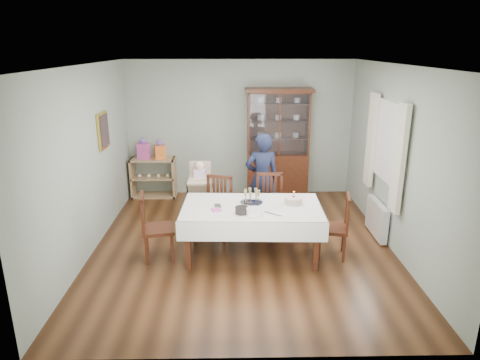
{
  "coord_description": "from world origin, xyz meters",
  "views": [
    {
      "loc": [
        -0.16,
        -6.0,
        2.96
      ],
      "look_at": [
        -0.04,
        0.2,
        1.0
      ],
      "focal_mm": 32.0,
      "sensor_mm": 36.0,
      "label": 1
    }
  ],
  "objects_px": {
    "chair_far_right": "(270,217)",
    "woman": "(262,178)",
    "champagne_tray": "(252,199)",
    "chair_end_left": "(158,239)",
    "dining_table": "(252,230)",
    "high_chair": "(201,199)",
    "birthday_cake": "(293,201)",
    "sideboard": "(154,178)",
    "gift_bag_orange": "(160,150)",
    "gift_bag_pink": "(144,149)",
    "chair_far_left": "(217,220)",
    "china_cabinet": "(278,142)",
    "chair_end_right": "(333,238)"
  },
  "relations": [
    {
      "from": "high_chair",
      "to": "gift_bag_orange",
      "type": "distance_m",
      "value": 1.7
    },
    {
      "from": "chair_end_left",
      "to": "chair_far_left",
      "type": "bearing_deg",
      "value": -59.99
    },
    {
      "from": "chair_far_left",
      "to": "gift_bag_orange",
      "type": "height_order",
      "value": "gift_bag_orange"
    },
    {
      "from": "dining_table",
      "to": "high_chair",
      "type": "bearing_deg",
      "value": 124.15
    },
    {
      "from": "chair_far_left",
      "to": "chair_far_right",
      "type": "bearing_deg",
      "value": 21.65
    },
    {
      "from": "sideboard",
      "to": "chair_far_left",
      "type": "distance_m",
      "value": 2.39
    },
    {
      "from": "gift_bag_pink",
      "to": "woman",
      "type": "bearing_deg",
      "value": -30.37
    },
    {
      "from": "chair_far_right",
      "to": "birthday_cake",
      "type": "xyz_separation_m",
      "value": [
        0.27,
        -0.65,
        0.52
      ]
    },
    {
      "from": "chair_far_right",
      "to": "chair_end_left",
      "type": "xyz_separation_m",
      "value": [
        -1.69,
        -0.79,
        -0.0
      ]
    },
    {
      "from": "chair_far_left",
      "to": "gift_bag_pink",
      "type": "height_order",
      "value": "gift_bag_pink"
    },
    {
      "from": "sideboard",
      "to": "gift_bag_pink",
      "type": "distance_m",
      "value": 0.61
    },
    {
      "from": "dining_table",
      "to": "champagne_tray",
      "type": "relative_size",
      "value": 6.13
    },
    {
      "from": "chair_end_right",
      "to": "birthday_cake",
      "type": "height_order",
      "value": "birthday_cake"
    },
    {
      "from": "china_cabinet",
      "to": "high_chair",
      "type": "height_order",
      "value": "china_cabinet"
    },
    {
      "from": "china_cabinet",
      "to": "chair_end_left",
      "type": "bearing_deg",
      "value": -126.92
    },
    {
      "from": "sideboard",
      "to": "chair_end_left",
      "type": "distance_m",
      "value": 2.71
    },
    {
      "from": "chair_end_left",
      "to": "dining_table",
      "type": "bearing_deg",
      "value": -96.6
    },
    {
      "from": "chair_far_right",
      "to": "woman",
      "type": "height_order",
      "value": "woman"
    },
    {
      "from": "gift_bag_orange",
      "to": "gift_bag_pink",
      "type": "bearing_deg",
      "value": 180.0
    },
    {
      "from": "sideboard",
      "to": "gift_bag_pink",
      "type": "xyz_separation_m",
      "value": [
        -0.16,
        -0.02,
        0.59
      ]
    },
    {
      "from": "china_cabinet",
      "to": "sideboard",
      "type": "bearing_deg",
      "value": 179.51
    },
    {
      "from": "chair_far_left",
      "to": "champagne_tray",
      "type": "bearing_deg",
      "value": -27.29
    },
    {
      "from": "sideboard",
      "to": "chair_far_right",
      "type": "relative_size",
      "value": 0.91
    },
    {
      "from": "chair_far_left",
      "to": "birthday_cake",
      "type": "bearing_deg",
      "value": -10.7
    },
    {
      "from": "chair_end_right",
      "to": "gift_bag_orange",
      "type": "relative_size",
      "value": 2.47
    },
    {
      "from": "chair_far_left",
      "to": "chair_end_right",
      "type": "height_order",
      "value": "chair_far_left"
    },
    {
      "from": "chair_far_right",
      "to": "woman",
      "type": "xyz_separation_m",
      "value": [
        -0.1,
        0.53,
        0.49
      ]
    },
    {
      "from": "woman",
      "to": "gift_bag_orange",
      "type": "height_order",
      "value": "woman"
    },
    {
      "from": "chair_end_right",
      "to": "gift_bag_orange",
      "type": "distance_m",
      "value": 3.96
    },
    {
      "from": "woman",
      "to": "high_chair",
      "type": "height_order",
      "value": "woman"
    },
    {
      "from": "dining_table",
      "to": "birthday_cake",
      "type": "bearing_deg",
      "value": 6.07
    },
    {
      "from": "birthday_cake",
      "to": "gift_bag_pink",
      "type": "relative_size",
      "value": 0.69
    },
    {
      "from": "dining_table",
      "to": "china_cabinet",
      "type": "xyz_separation_m",
      "value": [
        0.63,
        2.56,
        0.74
      ]
    },
    {
      "from": "chair_far_right",
      "to": "dining_table",
      "type": "bearing_deg",
      "value": -115.5
    },
    {
      "from": "dining_table",
      "to": "chair_far_left",
      "type": "bearing_deg",
      "value": 130.68
    },
    {
      "from": "chair_far_left",
      "to": "high_chair",
      "type": "height_order",
      "value": "high_chair"
    },
    {
      "from": "sideboard",
      "to": "chair_far_right",
      "type": "distance_m",
      "value": 2.89
    },
    {
      "from": "champagne_tray",
      "to": "chair_end_right",
      "type": "bearing_deg",
      "value": -9.12
    },
    {
      "from": "china_cabinet",
      "to": "chair_far_right",
      "type": "height_order",
      "value": "china_cabinet"
    },
    {
      "from": "chair_end_left",
      "to": "gift_bag_pink",
      "type": "xyz_separation_m",
      "value": [
        -0.67,
        2.64,
        0.7
      ]
    },
    {
      "from": "chair_end_right",
      "to": "high_chair",
      "type": "distance_m",
      "value": 2.39
    },
    {
      "from": "champagne_tray",
      "to": "chair_end_left",
      "type": "bearing_deg",
      "value": -171.36
    },
    {
      "from": "woman",
      "to": "birthday_cake",
      "type": "distance_m",
      "value": 1.24
    },
    {
      "from": "chair_far_right",
      "to": "high_chair",
      "type": "distance_m",
      "value": 1.27
    },
    {
      "from": "birthday_cake",
      "to": "gift_bag_pink",
      "type": "height_order",
      "value": "gift_bag_pink"
    },
    {
      "from": "sideboard",
      "to": "chair_end_left",
      "type": "height_order",
      "value": "chair_end_left"
    },
    {
      "from": "sideboard",
      "to": "gift_bag_pink",
      "type": "height_order",
      "value": "gift_bag_pink"
    },
    {
      "from": "chair_far_left",
      "to": "gift_bag_pink",
      "type": "relative_size",
      "value": 2.32
    },
    {
      "from": "gift_bag_orange",
      "to": "champagne_tray",
      "type": "bearing_deg",
      "value": -55.02
    },
    {
      "from": "high_chair",
      "to": "gift_bag_pink",
      "type": "bearing_deg",
      "value": 132.86
    }
  ]
}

